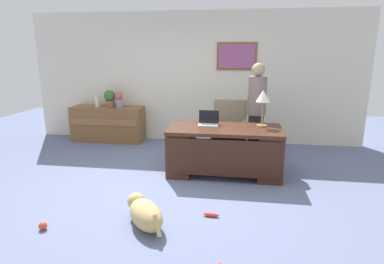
{
  "coord_description": "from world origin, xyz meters",
  "views": [
    {
      "loc": [
        0.97,
        -4.12,
        1.87
      ],
      "look_at": [
        0.31,
        0.3,
        0.75
      ],
      "focal_mm": 29.73,
      "sensor_mm": 36.0,
      "label": 1
    }
  ],
  "objects_px": {
    "credenza": "(108,124)",
    "dog_toy_bone": "(211,215)",
    "desk_lamp": "(263,98)",
    "dog_toy_ball": "(43,226)",
    "desk": "(224,149)",
    "potted_plant": "(110,98)",
    "dog_lying": "(145,213)",
    "laptop": "(209,121)",
    "person_standing": "(256,111)",
    "vase_empty": "(97,101)",
    "vase_with_flowers": "(119,99)",
    "armchair": "(229,132)"
  },
  "relations": [
    {
      "from": "credenza",
      "to": "dog_toy_bone",
      "type": "height_order",
      "value": "credenza"
    },
    {
      "from": "desk_lamp",
      "to": "dog_toy_bone",
      "type": "height_order",
      "value": "desk_lamp"
    },
    {
      "from": "dog_toy_ball",
      "to": "credenza",
      "type": "bearing_deg",
      "value": 101.65
    },
    {
      "from": "desk",
      "to": "potted_plant",
      "type": "bearing_deg",
      "value": 147.62
    },
    {
      "from": "dog_lying",
      "to": "laptop",
      "type": "relative_size",
      "value": 2.05
    },
    {
      "from": "credenza",
      "to": "person_standing",
      "type": "xyz_separation_m",
      "value": [
        3.1,
        -0.79,
        0.51
      ]
    },
    {
      "from": "desk",
      "to": "desk_lamp",
      "type": "bearing_deg",
      "value": 19.52
    },
    {
      "from": "person_standing",
      "to": "dog_toy_ball",
      "type": "distance_m",
      "value": 3.73
    },
    {
      "from": "potted_plant",
      "to": "dog_toy_ball",
      "type": "bearing_deg",
      "value": -79.54
    },
    {
      "from": "vase_empty",
      "to": "potted_plant",
      "type": "relative_size",
      "value": 0.66
    },
    {
      "from": "credenza",
      "to": "dog_toy_ball",
      "type": "xyz_separation_m",
      "value": [
        0.73,
        -3.55,
        -0.33
      ]
    },
    {
      "from": "potted_plant",
      "to": "dog_toy_ball",
      "type": "distance_m",
      "value": 3.72
    },
    {
      "from": "credenza",
      "to": "vase_with_flowers",
      "type": "bearing_deg",
      "value": 0.3
    },
    {
      "from": "credenza",
      "to": "vase_with_flowers",
      "type": "height_order",
      "value": "vase_with_flowers"
    },
    {
      "from": "dog_lying",
      "to": "dog_toy_bone",
      "type": "height_order",
      "value": "dog_lying"
    },
    {
      "from": "desk_lamp",
      "to": "vase_empty",
      "type": "bearing_deg",
      "value": 157.49
    },
    {
      "from": "armchair",
      "to": "desk_lamp",
      "type": "height_order",
      "value": "desk_lamp"
    },
    {
      "from": "armchair",
      "to": "credenza",
      "type": "bearing_deg",
      "value": 164.7
    },
    {
      "from": "credenza",
      "to": "vase_empty",
      "type": "xyz_separation_m",
      "value": [
        -0.21,
        0.0,
        0.49
      ]
    },
    {
      "from": "laptop",
      "to": "dog_lying",
      "type": "bearing_deg",
      "value": -104.97
    },
    {
      "from": "desk_lamp",
      "to": "dog_toy_ball",
      "type": "distance_m",
      "value": 3.44
    },
    {
      "from": "potted_plant",
      "to": "dog_lying",
      "type": "bearing_deg",
      "value": -62.43
    },
    {
      "from": "desk",
      "to": "credenza",
      "type": "xyz_separation_m",
      "value": [
        -2.59,
        1.59,
        -0.03
      ]
    },
    {
      "from": "desk_lamp",
      "to": "potted_plant",
      "type": "xyz_separation_m",
      "value": [
        -3.08,
        1.39,
        -0.24
      ]
    },
    {
      "from": "armchair",
      "to": "dog_toy_bone",
      "type": "xyz_separation_m",
      "value": [
        -0.12,
        -2.28,
        -0.45
      ]
    },
    {
      "from": "desk_lamp",
      "to": "potted_plant",
      "type": "distance_m",
      "value": 3.39
    },
    {
      "from": "credenza",
      "to": "potted_plant",
      "type": "xyz_separation_m",
      "value": [
        0.08,
        0.0,
        0.57
      ]
    },
    {
      "from": "credenza",
      "to": "potted_plant",
      "type": "bearing_deg",
      "value": 1.09
    },
    {
      "from": "dog_lying",
      "to": "vase_empty",
      "type": "bearing_deg",
      "value": 121.33
    },
    {
      "from": "credenza",
      "to": "dog_toy_bone",
      "type": "bearing_deg",
      "value": -50.07
    },
    {
      "from": "desk_lamp",
      "to": "person_standing",
      "type": "bearing_deg",
      "value": 95.59
    },
    {
      "from": "dog_toy_bone",
      "to": "credenza",
      "type": "bearing_deg",
      "value": 129.93
    },
    {
      "from": "credenza",
      "to": "vase_empty",
      "type": "bearing_deg",
      "value": 179.61
    },
    {
      "from": "desk_lamp",
      "to": "vase_empty",
      "type": "distance_m",
      "value": 3.66
    },
    {
      "from": "potted_plant",
      "to": "dog_toy_bone",
      "type": "bearing_deg",
      "value": -50.95
    },
    {
      "from": "desk_lamp",
      "to": "potted_plant",
      "type": "bearing_deg",
      "value": 155.62
    },
    {
      "from": "vase_empty",
      "to": "desk_lamp",
      "type": "bearing_deg",
      "value": -22.51
    },
    {
      "from": "person_standing",
      "to": "vase_empty",
      "type": "distance_m",
      "value": 3.4
    },
    {
      "from": "laptop",
      "to": "vase_with_flowers",
      "type": "bearing_deg",
      "value": 145.45
    },
    {
      "from": "armchair",
      "to": "dog_toy_bone",
      "type": "distance_m",
      "value": 2.33
    },
    {
      "from": "desk",
      "to": "vase_with_flowers",
      "type": "bearing_deg",
      "value": 145.46
    },
    {
      "from": "vase_with_flowers",
      "to": "laptop",
      "type": "bearing_deg",
      "value": -34.55
    },
    {
      "from": "armchair",
      "to": "dog_toy_bone",
      "type": "relative_size",
      "value": 5.54
    },
    {
      "from": "potted_plant",
      "to": "vase_empty",
      "type": "bearing_deg",
      "value": 180.0
    },
    {
      "from": "armchair",
      "to": "desk_lamp",
      "type": "xyz_separation_m",
      "value": [
        0.52,
        -0.67,
        0.72
      ]
    },
    {
      "from": "vase_with_flowers",
      "to": "credenza",
      "type": "bearing_deg",
      "value": -179.7
    },
    {
      "from": "dog_toy_bone",
      "to": "armchair",
      "type": "bearing_deg",
      "value": 86.89
    },
    {
      "from": "vase_with_flowers",
      "to": "potted_plant",
      "type": "distance_m",
      "value": 0.2
    },
    {
      "from": "armchair",
      "to": "potted_plant",
      "type": "height_order",
      "value": "potted_plant"
    },
    {
      "from": "laptop",
      "to": "armchair",
      "type": "bearing_deg",
      "value": 65.05
    }
  ]
}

